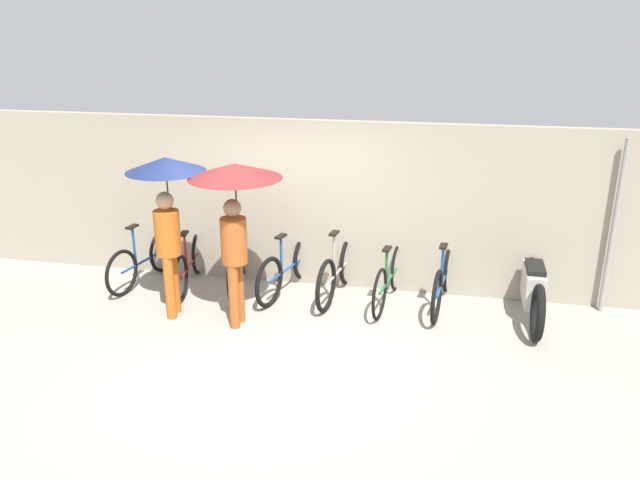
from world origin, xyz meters
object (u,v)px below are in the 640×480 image
Objects in this scene: parked_bicycle_0 at (144,260)px; pedestrian_leading at (167,194)px; parked_bicycle_5 at (389,278)px; parked_bicycle_6 at (443,280)px; parked_bicycle_4 at (338,271)px; parked_bicycle_3 at (288,267)px; parked_bicycle_2 at (240,261)px; pedestrian_center at (235,196)px; motorcycle at (533,288)px; parked_bicycle_1 at (190,263)px.

pedestrian_leading is (0.84, -0.83, 1.26)m from parked_bicycle_0.
parked_bicycle_0 is at bearing 98.36° from parked_bicycle_5.
parked_bicycle_4 is at bearing 96.27° from parked_bicycle_6.
parked_bicycle_3 is (2.13, 0.10, 0.01)m from parked_bicycle_0.
parked_bicycle_5 reaches higher than parked_bicycle_0.
parked_bicycle_2 is 1.06× the size of parked_bicycle_3.
parked_bicycle_3 is 0.71m from parked_bicycle_4.
parked_bicycle_5 is at bearing 28.97° from pedestrian_center.
parked_bicycle_1 is at bearing 90.72° from motorcycle.
parked_bicycle_1 is at bearing 100.33° from parked_bicycle_4.
parked_bicycle_2 is 1.08× the size of parked_bicycle_4.
parked_bicycle_3 is at bearing 88.89° from motorcycle.
parked_bicycle_0 reaches higher than parked_bicycle_3.
pedestrian_center is 3.96m from motorcycle.
pedestrian_leading is at bearing 115.39° from parked_bicycle_5.
parked_bicycle_6 is at bearing -82.59° from parked_bicycle_4.
parked_bicycle_5 is (2.85, -0.00, 0.01)m from parked_bicycle_1.
parked_bicycle_3 is 0.84× the size of pedestrian_center.
parked_bicycle_6 is at bearing -97.63° from parked_bicycle_1.
parked_bicycle_0 is 2.14m from parked_bicycle_3.
parked_bicycle_6 is 2.98m from pedestrian_center.
pedestrian_center is (-1.80, -0.91, 1.29)m from parked_bicycle_5.
parked_bicycle_6 is 1.14m from motorcycle.
parked_bicycle_2 is 1.43m from parked_bicycle_4.
parked_bicycle_5 reaches higher than parked_bicycle_3.
parked_bicycle_2 is at bearing 103.37° from parked_bicycle_3.
parked_bicycle_4 is 1.01× the size of parked_bicycle_5.
parked_bicycle_5 reaches higher than parked_bicycle_1.
motorcycle is (3.27, -0.13, 0.03)m from parked_bicycle_3.
parked_bicycle_1 is at bearing 107.67° from parked_bicycle_3.
parked_bicycle_6 reaches higher than parked_bicycle_3.
parked_bicycle_4 is at bearing -100.65° from parked_bicycle_2.
parked_bicycle_4 is (0.71, -0.02, 0.01)m from parked_bicycle_3.
parked_bicycle_3 is at bearing -76.54° from parked_bicycle_0.
parked_bicycle_5 is 3.10m from pedestrian_leading.
parked_bicycle_2 is 0.72m from parked_bicycle_3.
motorcycle is at bearing -79.60° from parked_bicycle_0.
parked_bicycle_2 is 1.09× the size of parked_bicycle_5.
parked_bicycle_6 is at bearing -78.56° from parked_bicycle_0.
parked_bicycle_2 is 1.64m from pedestrian_leading.
parked_bicycle_1 is 0.91× the size of parked_bicycle_2.
pedestrian_center is at bearing -171.23° from parked_bicycle_2.
motorcycle is (3.65, 0.87, -1.26)m from pedestrian_center.
parked_bicycle_5 reaches higher than parked_bicycle_4.
parked_bicycle_1 is at bearing 140.94° from pedestrian_center.
parked_bicycle_4 is at bearing -77.88° from parked_bicycle_3.
pedestrian_leading is (-0.58, -0.94, 1.21)m from parked_bicycle_2.
parked_bicycle_3 is at bearing 71.38° from pedestrian_center.
parked_bicycle_1 is 3.56m from parked_bicycle_6.
parked_bicycle_3 is at bearing 96.62° from parked_bicycle_4.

